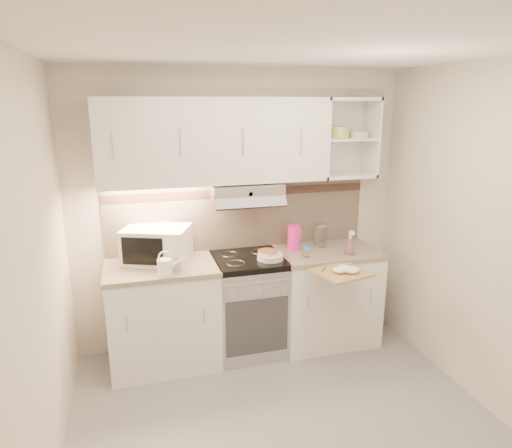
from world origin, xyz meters
The scene contains 17 objects.
ground centered at (0.00, 0.00, 0.00)m, with size 3.00×3.00×0.00m, color gray.
room_shell centered at (0.00, 0.37, 1.63)m, with size 3.04×2.84×2.52m.
base_cabinet_left centered at (-0.75, 1.10, 0.43)m, with size 0.90×0.60×0.86m, color white.
worktop_left centered at (-0.75, 1.10, 0.88)m, with size 0.92×0.62×0.04m, color gray.
base_cabinet_right centered at (0.75, 1.10, 0.43)m, with size 0.90×0.60×0.86m, color white.
worktop_right centered at (0.75, 1.10, 0.88)m, with size 0.92×0.62×0.04m, color gray.
electric_range centered at (0.00, 1.10, 0.45)m, with size 0.60×0.60×0.90m.
microwave centered at (-0.76, 1.22, 1.05)m, with size 0.63×0.55×0.30m.
watering_can centered at (-0.72, 0.88, 0.97)m, with size 0.23×0.12×0.20m.
plate_stack centered at (0.17, 1.00, 0.92)m, with size 0.23×0.23×0.05m.
bread_loaf centered at (0.18, 1.10, 0.92)m, with size 0.18×0.18×0.04m, color #A58745.
pink_pitcher centered at (0.46, 1.20, 1.02)m, with size 0.12×0.12×0.23m.
glass_jar centered at (0.73, 1.22, 1.01)m, with size 0.11×0.11×0.22m.
spice_jar centered at (0.49, 0.97, 0.95)m, with size 0.06×0.06×0.09m.
spray_bottle centered at (0.89, 0.94, 0.99)m, with size 0.09×0.09×0.23m.
cutting_board centered at (0.66, 0.61, 0.87)m, with size 0.40×0.36×0.02m, color #A47754.
dish_towel centered at (0.69, 0.61, 0.91)m, with size 0.23×0.20×0.06m, color silver, non-canonical shape.
Camera 1 is at (-0.95, -2.54, 2.22)m, focal length 32.00 mm.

